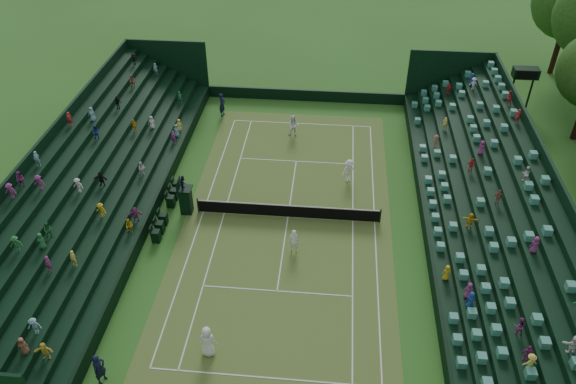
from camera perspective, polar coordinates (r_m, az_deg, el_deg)
name	(u,v)px	position (r m, az deg, el deg)	size (l,w,h in m)	color
ground	(288,217)	(35.76, 0.00, -2.56)	(160.00, 160.00, 0.00)	#2E631F
court_surface	(288,217)	(35.76, 0.00, -2.56)	(12.97, 26.77, 0.01)	#367928
perimeter_wall_north	(305,95)	(48.80, 1.77, 9.80)	(17.17, 0.20, 1.00)	black
perimeter_wall_east	(424,219)	(35.84, 13.65, -2.68)	(0.20, 31.77, 1.00)	black
perimeter_wall_west	(157,203)	(37.05, -13.18, -1.11)	(0.20, 31.77, 1.00)	black
north_grandstand	(497,210)	(36.14, 20.43, -1.70)	(6.60, 32.00, 4.90)	black
south_grandstand	(91,186)	(37.91, -19.43, 0.53)	(6.60, 32.00, 4.90)	black
tennis_net	(288,211)	(35.43, 0.00, -1.91)	(11.67, 0.10, 1.06)	black
scoreboard_tower	(525,75)	(50.05, 22.97, 10.92)	(2.00, 1.00, 3.70)	black
umpire_chair	(185,197)	(36.02, -10.40, -0.49)	(0.90, 0.90, 2.83)	black
courtside_chairs	(167,210)	(36.50, -12.21, -1.76)	(0.52, 5.49, 1.12)	black
player_near_west	(207,341)	(28.03, -8.18, -14.78)	(0.89, 0.58, 1.82)	white
player_near_east	(294,240)	(32.89, 0.60, -4.94)	(0.58, 0.38, 1.59)	white
player_far_west	(294,126)	(43.46, 0.57, 6.72)	(0.85, 0.66, 1.75)	white
player_far_east	(349,171)	(38.64, 6.22, 2.17)	(1.10, 0.63, 1.70)	white
line_judge_north	(222,105)	(46.58, -6.71, 8.81)	(0.71, 0.47, 1.95)	black
line_judge_south	(99,369)	(28.23, -18.61, -16.66)	(0.64, 0.42, 1.76)	black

